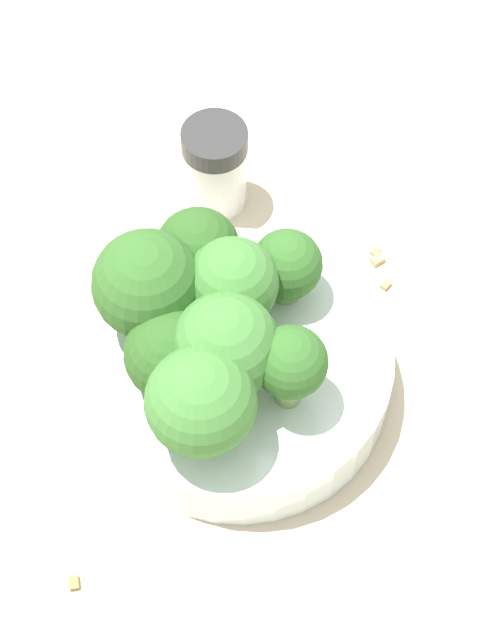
# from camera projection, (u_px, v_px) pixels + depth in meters

# --- Properties ---
(ground_plane) EXTENTS (3.00, 3.00, 0.00)m
(ground_plane) POSITION_uv_depth(u_px,v_px,m) (240.00, 386.00, 0.61)
(ground_plane) COLOR beige
(bowl) EXTENTS (0.17, 0.17, 0.04)m
(bowl) POSITION_uv_depth(u_px,v_px,m) (240.00, 370.00, 0.60)
(bowl) COLOR silver
(bowl) RESTS_ON ground_plane
(broccoli_floret_0) EXTENTS (0.06, 0.06, 0.07)m
(broccoli_floret_0) POSITION_uv_depth(u_px,v_px,m) (233.00, 350.00, 0.54)
(broccoli_floret_0) COLOR #8EB770
(broccoli_floret_0) RESTS_ON bowl
(broccoli_floret_1) EXTENTS (0.04, 0.04, 0.06)m
(broccoli_floret_1) POSITION_uv_depth(u_px,v_px,m) (290.00, 364.00, 0.54)
(broccoli_floret_1) COLOR #7A9E5B
(broccoli_floret_1) RESTS_ON bowl
(broccoli_floret_2) EXTENTS (0.05, 0.05, 0.06)m
(broccoli_floret_2) POSITION_uv_depth(u_px,v_px,m) (198.00, 251.00, 0.58)
(broccoli_floret_2) COLOR #84AD66
(broccoli_floret_2) RESTS_ON bowl
(broccoli_floret_3) EXTENTS (0.05, 0.05, 0.06)m
(broccoli_floret_3) POSITION_uv_depth(u_px,v_px,m) (232.00, 285.00, 0.56)
(broccoli_floret_3) COLOR #7A9E5B
(broccoli_floret_3) RESTS_ON bowl
(broccoli_floret_4) EXTENTS (0.05, 0.05, 0.05)m
(broccoli_floret_4) POSITION_uv_depth(u_px,v_px,m) (172.00, 355.00, 0.55)
(broccoli_floret_4) COLOR #8EB770
(broccoli_floret_4) RESTS_ON bowl
(broccoli_floret_5) EXTENTS (0.04, 0.04, 0.05)m
(broccoli_floret_5) POSITION_uv_depth(u_px,v_px,m) (287.00, 266.00, 0.58)
(broccoli_floret_5) COLOR #7A9E5B
(broccoli_floret_5) RESTS_ON bowl
(broccoli_floret_6) EXTENTS (0.06, 0.06, 0.07)m
(broccoli_floret_6) POSITION_uv_depth(u_px,v_px,m) (145.00, 291.00, 0.55)
(broccoli_floret_6) COLOR #7A9E5B
(broccoli_floret_6) RESTS_ON bowl
(broccoli_floret_7) EXTENTS (0.06, 0.06, 0.07)m
(broccoli_floret_7) POSITION_uv_depth(u_px,v_px,m) (207.00, 404.00, 0.52)
(broccoli_floret_7) COLOR #8EB770
(broccoli_floret_7) RESTS_ON bowl
(pepper_shaker) EXTENTS (0.04, 0.04, 0.06)m
(pepper_shaker) POSITION_uv_depth(u_px,v_px,m) (215.00, 166.00, 0.66)
(pepper_shaker) COLOR silver
(pepper_shaker) RESTS_ON ground_plane
(almond_crumb_1) EXTENTS (0.01, 0.01, 0.01)m
(almond_crumb_1) POSITION_uv_depth(u_px,v_px,m) (386.00, 284.00, 0.64)
(almond_crumb_1) COLOR #AD7F4C
(almond_crumb_1) RESTS_ON ground_plane
(almond_crumb_2) EXTENTS (0.01, 0.01, 0.01)m
(almond_crumb_2) POSITION_uv_depth(u_px,v_px,m) (376.00, 251.00, 0.66)
(almond_crumb_2) COLOR #AD7F4C
(almond_crumb_2) RESTS_ON ground_plane
(almond_crumb_3) EXTENTS (0.01, 0.01, 0.01)m
(almond_crumb_3) POSITION_uv_depth(u_px,v_px,m) (74.00, 582.00, 0.55)
(almond_crumb_3) COLOR olive
(almond_crumb_3) RESTS_ON ground_plane
(almond_crumb_4) EXTENTS (0.01, 0.01, 0.01)m
(almond_crumb_4) POSITION_uv_depth(u_px,v_px,m) (378.00, 258.00, 0.65)
(almond_crumb_4) COLOR tan
(almond_crumb_4) RESTS_ON ground_plane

